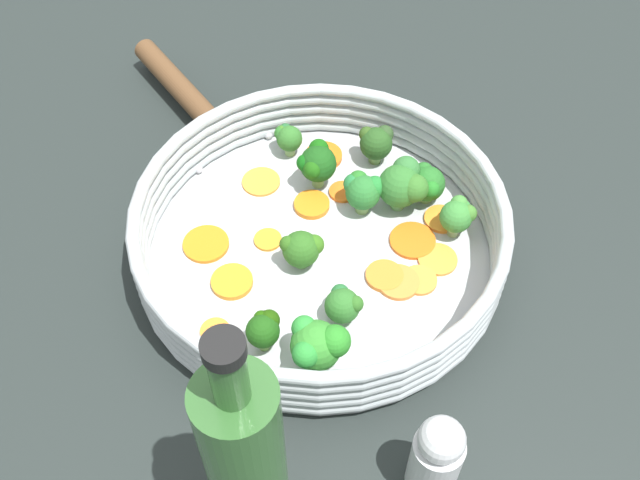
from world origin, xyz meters
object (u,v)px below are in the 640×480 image
object	(u,v)px
skillet	(320,252)
broccoli_floret_6	(343,305)
oil_bottle	(246,463)
carrot_slice_0	(419,280)
carrot_slice_7	(384,276)
carrot_slice_11	(413,241)
carrot_slice_5	(343,192)
carrot_slice_10	(232,282)
broccoli_floret_8	(458,215)
broccoli_floret_0	(363,190)
broccoli_floret_10	(426,184)
carrot_slice_6	(441,219)
broccoli_floret_9	(264,329)
salt_shaker	(436,457)
carrot_slice_3	(438,259)
carrot_slice_8	(324,156)
broccoli_floret_2	(287,137)
carrot_slice_2	(268,240)
carrot_slice_9	(398,282)
carrot_slice_13	(206,244)
carrot_slice_1	(215,331)
broccoli_floret_7	(376,142)
broccoli_floret_3	(317,345)
broccoli_floret_4	(317,163)
carrot_slice_12	(312,205)
broccoli_floret_1	(403,184)
carrot_slice_4	(261,182)
broccoli_floret_5	(302,249)

from	to	relation	value
skillet	broccoli_floret_6	bearing A→B (deg)	-30.26
oil_bottle	carrot_slice_0	bearing A→B (deg)	101.88
carrot_slice_7	carrot_slice_11	distance (m)	0.05
carrot_slice_5	broccoli_floret_6	size ratio (longest dim) A/B	0.75
carrot_slice_10	broccoli_floret_8	xyz separation A→B (m)	(0.11, 0.20, 0.02)
carrot_slice_0	broccoli_floret_0	bearing A→B (deg)	164.19
carrot_slice_10	broccoli_floret_10	world-z (taller)	broccoli_floret_10
carrot_slice_6	broccoli_floret_9	size ratio (longest dim) A/B	0.86
salt_shaker	broccoli_floret_10	bearing A→B (deg)	131.28
skillet	broccoli_floret_9	bearing A→B (deg)	-69.30
carrot_slice_5	oil_bottle	xyz separation A→B (m)	(0.19, -0.29, 0.10)
carrot_slice_3	carrot_slice_8	size ratio (longest dim) A/B	0.95
carrot_slice_6	broccoli_floret_2	size ratio (longest dim) A/B	0.98
carrot_slice_2	carrot_slice_9	distance (m)	0.14
carrot_slice_6	broccoli_floret_9	xyz separation A→B (m)	(-0.02, -0.23, 0.02)
carrot_slice_13	carrot_slice_1	bearing A→B (deg)	-34.91
carrot_slice_5	broccoli_floret_0	distance (m)	0.04
carrot_slice_0	carrot_slice_10	xyz separation A→B (m)	(-0.13, -0.13, 0.00)
carrot_slice_3	broccoli_floret_7	size ratio (longest dim) A/B	0.89
carrot_slice_7	carrot_slice_0	bearing A→B (deg)	37.37
broccoli_floret_3	oil_bottle	bearing A→B (deg)	-64.64
broccoli_floret_6	broccoli_floret_9	world-z (taller)	broccoli_floret_9
carrot_slice_11	carrot_slice_8	bearing A→B (deg)	172.13
carrot_slice_2	broccoli_floret_8	xyz separation A→B (m)	(0.13, 0.14, 0.03)
carrot_slice_0	broccoli_floret_4	distance (m)	0.17
skillet	carrot_slice_0	distance (m)	0.10
carrot_slice_12	broccoli_floret_1	world-z (taller)	broccoli_floret_1
carrot_slice_2	broccoli_floret_4	distance (m)	0.10
carrot_slice_4	broccoli_floret_3	size ratio (longest dim) A/B	0.74
carrot_slice_5	broccoli_floret_2	bearing A→B (deg)	179.19
carrot_slice_7	broccoli_floret_1	bearing A→B (deg)	121.81
carrot_slice_9	carrot_slice_12	distance (m)	0.13
broccoli_floret_4	carrot_slice_6	bearing A→B (deg)	23.64
carrot_slice_4	carrot_slice_9	distance (m)	0.19
carrot_slice_10	broccoli_floret_8	world-z (taller)	broccoli_floret_8
broccoli_floret_3	carrot_slice_1	bearing A→B (deg)	-154.63
carrot_slice_7	carrot_slice_12	xyz separation A→B (m)	(-0.12, 0.01, 0.00)
carrot_slice_8	carrot_slice_11	bearing A→B (deg)	-7.87
carrot_slice_1	carrot_slice_2	world-z (taller)	same
skillet	carrot_slice_4	xyz separation A→B (m)	(-0.11, 0.02, 0.01)
broccoli_floret_7	broccoli_floret_9	world-z (taller)	broccoli_floret_7
carrot_slice_4	salt_shaker	xyz separation A→B (m)	(0.34, -0.12, 0.04)
carrot_slice_1	oil_bottle	bearing A→B (deg)	-29.11
carrot_slice_6	carrot_slice_13	bearing A→B (deg)	-127.04
carrot_slice_0	broccoli_floret_5	size ratio (longest dim) A/B	0.83
carrot_slice_13	broccoli_floret_0	bearing A→B (deg)	62.59
carrot_slice_8	broccoli_floret_2	xyz separation A→B (m)	(-0.03, -0.02, 0.02)
carrot_slice_1	broccoli_floret_9	xyz separation A→B (m)	(0.04, 0.02, 0.03)
skillet	broccoli_floret_4	xyz separation A→B (m)	(-0.07, 0.06, 0.04)
carrot_slice_1	carrot_slice_8	xyz separation A→B (m)	(-0.09, 0.23, 0.00)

